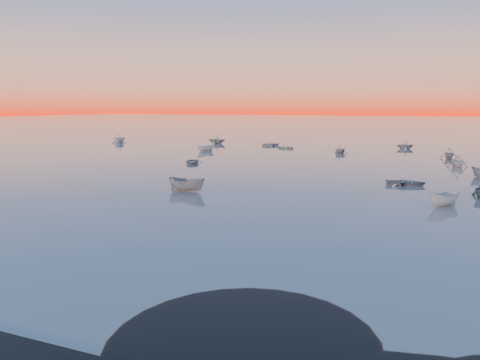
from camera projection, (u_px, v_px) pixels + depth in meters
The scene contains 4 objects.
ground at pixel (341, 140), 113.32m from camera, with size 600.00×600.00×0.00m, color slate.
moored_fleet at pixel (283, 160), 70.47m from camera, with size 124.00×58.00×1.20m, color silver, non-canonical shape.
boat_near_left at pixel (192, 164), 65.95m from camera, with size 3.79×1.58×0.95m, color slate.
boat_near_center at pixel (187, 191), 44.62m from camera, with size 3.97×1.68×1.37m, color slate.
Camera 1 is at (21.03, -14.16, 8.01)m, focal length 35.00 mm.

